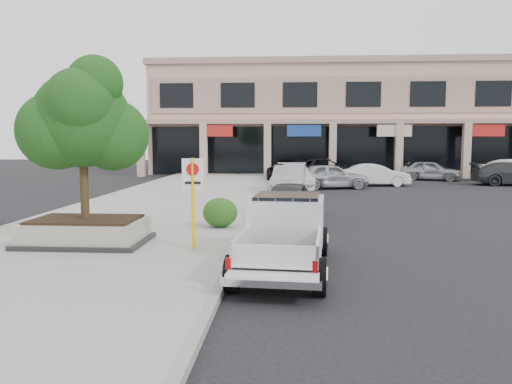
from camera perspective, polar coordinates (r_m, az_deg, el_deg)
ground at (r=11.99m, az=4.91°, el=-8.06°), size 120.00×120.00×0.00m
sidewalk at (r=18.62m, az=-12.59°, el=-2.89°), size 8.00×52.00×0.15m
curb at (r=17.90m, az=-0.37°, el=-3.10°), size 0.20×52.00×0.15m
strip_mall at (r=46.33m, az=14.33°, el=8.09°), size 40.55×12.43×9.50m
planter at (r=14.08m, az=-18.86°, el=-4.27°), size 3.20×2.20×0.68m
planter_tree at (r=13.97m, az=-18.51°, el=7.77°), size 2.90×2.55×4.00m
no_parking_sign at (r=12.65m, az=-7.21°, el=0.17°), size 0.55×0.09×2.30m
hedge at (r=15.79m, az=-4.13°, el=-2.35°), size 1.10×0.99×0.93m
pickup_truck at (r=11.09m, az=3.20°, el=-4.91°), size 2.29×5.27×1.62m
curb_car_a at (r=18.20m, az=3.61°, el=-1.01°), size 2.13×4.23×1.38m
curb_car_b at (r=26.57m, az=3.83°, el=1.37°), size 2.00×4.78×1.54m
curb_car_c at (r=29.67m, az=4.38°, el=1.83°), size 2.42×5.33×1.51m
curb_car_d at (r=35.81m, az=3.68°, el=2.57°), size 3.07×5.77×1.54m
lot_car_a at (r=30.00m, az=8.54°, el=1.82°), size 4.71×2.72×1.51m
lot_car_b at (r=32.36m, az=13.49°, el=1.91°), size 4.29×1.77×1.38m
lot_car_d at (r=34.53m, az=8.04°, el=2.49°), size 6.03×2.95×1.65m
lot_car_e at (r=37.94m, az=19.33°, el=2.34°), size 4.49×2.96×1.42m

